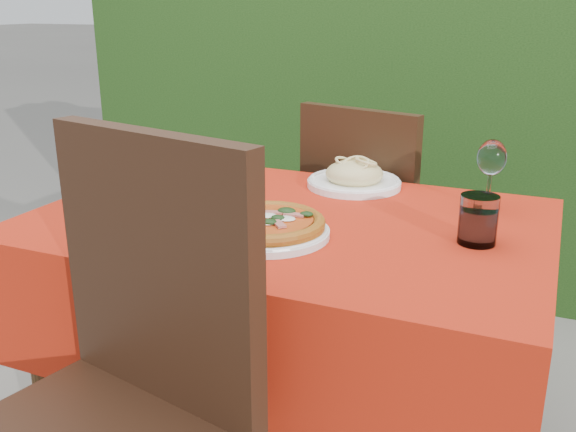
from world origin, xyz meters
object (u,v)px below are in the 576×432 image
at_px(chair_near, 116,388).
at_px(pizza_plate, 267,226).
at_px(wine_glass, 492,161).
at_px(water_glass, 478,222).
at_px(pasta_plate, 354,178).
at_px(fork, 171,213).
at_px(chair_far, 371,223).

height_order(chair_near, pizza_plate, chair_near).
bearing_deg(wine_glass, pizza_plate, -136.55).
relative_size(chair_near, water_glass, 9.47).
xyz_separation_m(chair_near, pasta_plate, (0.14, 0.94, 0.17)).
bearing_deg(water_glass, pasta_plate, 139.54).
distance_m(pasta_plate, water_glass, 0.51).
xyz_separation_m(pizza_plate, fork, (-0.29, 0.05, -0.02)).
bearing_deg(pasta_plate, wine_glass, -8.80).
height_order(pasta_plate, water_glass, water_glass).
xyz_separation_m(chair_far, pasta_plate, (0.02, -0.29, 0.23)).
bearing_deg(water_glass, pizza_plate, -162.46).
bearing_deg(pasta_plate, pizza_plate, -97.00).
bearing_deg(wine_glass, pasta_plate, 171.20).
height_order(chair_far, water_glass, chair_far).
distance_m(wine_glass, fork, 0.83).
height_order(water_glass, fork, water_glass).
bearing_deg(fork, chair_near, -95.76).
xyz_separation_m(chair_near, wine_glass, (0.52, 0.88, 0.27)).
relative_size(chair_near, pasta_plate, 3.87).
height_order(pasta_plate, fork, pasta_plate).
relative_size(chair_near, fork, 6.11).
xyz_separation_m(chair_far, wine_glass, (0.40, -0.35, 0.33)).
height_order(chair_near, chair_far, chair_near).
distance_m(pizza_plate, water_glass, 0.47).
relative_size(pasta_plate, fork, 1.58).
distance_m(pizza_plate, pasta_plate, 0.48).
height_order(chair_near, fork, chair_near).
bearing_deg(fork, wine_glass, -1.22).
bearing_deg(pizza_plate, fork, 170.27).
bearing_deg(chair_near, fork, 124.71).
xyz_separation_m(pasta_plate, water_glass, (0.39, -0.33, 0.02)).
bearing_deg(pizza_plate, chair_far, 87.34).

